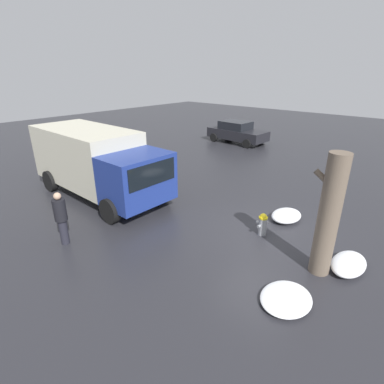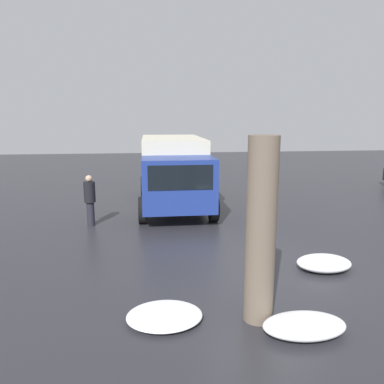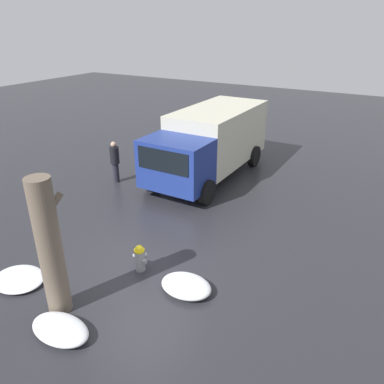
{
  "view_description": "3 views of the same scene",
  "coord_description": "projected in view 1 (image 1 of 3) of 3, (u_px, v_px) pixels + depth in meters",
  "views": [
    {
      "loc": [
        -3.84,
        7.81,
        4.95
      ],
      "look_at": [
        2.68,
        0.35,
        0.86
      ],
      "focal_mm": 28.0,
      "sensor_mm": 36.0,
      "label": 1
    },
    {
      "loc": [
        -7.91,
        2.59,
        3.49
      ],
      "look_at": [
        4.02,
        1.11,
        1.09
      ],
      "focal_mm": 35.0,
      "sensor_mm": 36.0,
      "label": 2
    },
    {
      "loc": [
        -6.31,
        -5.19,
        5.96
      ],
      "look_at": [
        2.97,
        0.15,
        1.03
      ],
      "focal_mm": 35.0,
      "sensor_mm": 36.0,
      "label": 3
    }
  ],
  "objects": [
    {
      "name": "snow_pile_by_hydrant",
      "position": [
        286.0,
        298.0,
        6.84
      ],
      "size": [
        1.12,
        1.34,
        0.17
      ],
      "color": "white",
      "rests_on": "ground_plane"
    },
    {
      "name": "tree_trunk",
      "position": [
        329.0,
        216.0,
        7.3
      ],
      "size": [
        0.78,
        0.52,
        3.21
      ],
      "color": "#6B5B4C",
      "rests_on": "ground_plane"
    },
    {
      "name": "pedestrian",
      "position": [
        61.0,
        216.0,
        8.83
      ],
      "size": [
        0.36,
        0.36,
        1.68
      ],
      "rotation": [
        0.0,
        0.0,
        1.91
      ],
      "color": "#23232D",
      "rests_on": "ground_plane"
    },
    {
      "name": "ground_plane",
      "position": [
        262.0,
        234.0,
        9.66
      ],
      "size": [
        60.0,
        60.0,
        0.0
      ],
      "primitive_type": "plane",
      "color": "#28282D"
    },
    {
      "name": "delivery_truck",
      "position": [
        97.0,
        160.0,
        12.21
      ],
      "size": [
        6.66,
        2.72,
        2.7
      ],
      "rotation": [
        0.0,
        0.0,
        1.56
      ],
      "color": "navy",
      "rests_on": "ground_plane"
    },
    {
      "name": "snow_pile_by_tree",
      "position": [
        349.0,
        264.0,
        7.95
      ],
      "size": [
        0.81,
        1.39,
        0.3
      ],
      "color": "white",
      "rests_on": "ground_plane"
    },
    {
      "name": "fire_hydrant",
      "position": [
        263.0,
        224.0,
        9.52
      ],
      "size": [
        0.38,
        0.47,
        0.75
      ],
      "rotation": [
        0.0,
        0.0,
        6.11
      ],
      "color": "gray",
      "rests_on": "ground_plane"
    },
    {
      "name": "snow_pile_curbside",
      "position": [
        286.0,
        216.0,
        10.54
      ],
      "size": [
        0.94,
        1.27,
        0.32
      ],
      "color": "white",
      "rests_on": "ground_plane"
    },
    {
      "name": "parked_car",
      "position": [
        237.0,
        132.0,
        21.38
      ],
      "size": [
        4.31,
        2.14,
        1.51
      ],
      "rotation": [
        0.0,
        0.0,
        1.52
      ],
      "color": "black",
      "rests_on": "ground_plane"
    }
  ]
}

